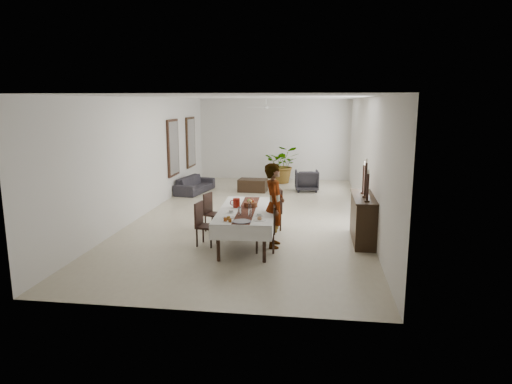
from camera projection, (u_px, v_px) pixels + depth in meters
name	position (u px, v px, depth m)	size (l,w,h in m)	color
floor	(253.00, 215.00, 12.67)	(6.00, 12.00, 0.00)	#BCB295
ceiling	(253.00, 97.00, 12.05)	(6.00, 12.00, 0.02)	white
wall_back	(274.00, 139.00, 18.19)	(6.00, 0.02, 3.20)	silver
wall_front	(194.00, 207.00, 6.53)	(6.00, 0.02, 3.20)	silver
wall_left	(147.00, 156.00, 12.76)	(0.02, 12.00, 3.20)	silver
wall_right	(366.00, 159.00, 11.96)	(0.02, 12.00, 3.20)	silver
dining_table_top	(247.00, 211.00, 9.94)	(1.03, 2.46, 0.05)	black
table_leg_fl	(218.00, 244.00, 8.91)	(0.07, 0.07, 0.72)	black
table_leg_fr	(264.00, 245.00, 8.84)	(0.07, 0.07, 0.72)	black
table_leg_bl	(234.00, 215.00, 11.20)	(0.07, 0.07, 0.72)	black
table_leg_br	(271.00, 215.00, 11.13)	(0.07, 0.07, 0.72)	black
tablecloth_top	(247.00, 210.00, 9.94)	(1.21, 2.64, 0.01)	silver
tablecloth_drape_left	(220.00, 216.00, 10.02)	(0.01, 2.64, 0.31)	white
tablecloth_drape_right	(275.00, 217.00, 9.92)	(0.01, 2.64, 0.31)	white
tablecloth_drape_near	(240.00, 233.00, 8.68)	(1.21, 0.01, 0.31)	silver
tablecloth_drape_far	(253.00, 203.00, 11.26)	(1.21, 0.01, 0.31)	white
table_runner	(247.00, 209.00, 9.94)	(0.36, 2.56, 0.00)	#522417
red_pitcher	(236.00, 203.00, 10.09)	(0.15, 0.15, 0.21)	maroon
pitcher_handle	(233.00, 203.00, 10.10)	(0.12, 0.12, 0.02)	maroon
wine_glass_near	(250.00, 213.00, 9.26)	(0.07, 0.07, 0.17)	white
wine_glass_mid	(240.00, 211.00, 9.38)	(0.07, 0.07, 0.17)	white
wine_glass_far	(250.00, 205.00, 9.97)	(0.07, 0.07, 0.17)	silver
teacup_right	(259.00, 215.00, 9.31)	(0.09, 0.09, 0.06)	silver
saucer_right	(259.00, 216.00, 9.31)	(0.15, 0.15, 0.01)	silver
teacup_left	(231.00, 211.00, 9.61)	(0.09, 0.09, 0.06)	silver
saucer_left	(231.00, 213.00, 9.61)	(0.15, 0.15, 0.01)	white
plate_near_right	(260.00, 220.00, 9.01)	(0.25, 0.25, 0.02)	white
bread_near_right	(260.00, 219.00, 9.00)	(0.09, 0.09, 0.09)	tan
plate_near_left	(228.00, 217.00, 9.21)	(0.25, 0.25, 0.02)	silver
plate_far_left	(236.00, 203.00, 10.51)	(0.25, 0.25, 0.02)	white
serving_tray	(242.00, 221.00, 8.88)	(0.37, 0.37, 0.02)	#414045
jam_jar_a	(230.00, 220.00, 8.87)	(0.07, 0.07, 0.08)	#964E15
jam_jar_b	(225.00, 219.00, 8.93)	(0.07, 0.07, 0.08)	brown
jam_jar_c	(229.00, 218.00, 9.03)	(0.07, 0.07, 0.08)	brown
fruit_basket	(251.00, 204.00, 10.17)	(0.31, 0.31, 0.10)	brown
fruit_red	(252.00, 201.00, 10.18)	(0.09, 0.09, 0.09)	maroon
fruit_green	(249.00, 201.00, 10.19)	(0.08, 0.08, 0.08)	#588828
fruit_yellow	(250.00, 202.00, 10.11)	(0.09, 0.09, 0.09)	gold
chair_right_near_seat	(265.00, 231.00, 9.50)	(0.42, 0.42, 0.05)	black
chair_right_near_leg_fl	(273.00, 244.00, 9.37)	(0.04, 0.04, 0.41)	black
chair_right_near_leg_fr	(273.00, 239.00, 9.71)	(0.04, 0.04, 0.41)	black
chair_right_near_leg_bl	(257.00, 244.00, 9.38)	(0.04, 0.04, 0.41)	black
chair_right_near_leg_br	(257.00, 239.00, 9.71)	(0.04, 0.04, 0.41)	black
chair_right_near_back	(274.00, 218.00, 9.44)	(0.42, 0.04, 0.53)	black
chair_right_far_seat	(272.00, 212.00, 11.14)	(0.43, 0.43, 0.05)	black
chair_right_far_leg_fl	(281.00, 222.00, 11.04)	(0.04, 0.04, 0.42)	black
chair_right_far_leg_fr	(278.00, 219.00, 11.38)	(0.04, 0.04, 0.42)	black
chair_right_far_leg_bl	(266.00, 223.00, 11.00)	(0.04, 0.04, 0.42)	black
chair_right_far_leg_br	(264.00, 219.00, 11.34)	(0.04, 0.04, 0.42)	black
chair_right_far_back	(280.00, 200.00, 11.11)	(0.43, 0.04, 0.54)	black
chair_left_near_seat	(207.00, 227.00, 9.90)	(0.40, 0.40, 0.05)	black
chair_left_near_leg_fl	(203.00, 234.00, 10.14)	(0.04, 0.04, 0.40)	black
chair_left_near_leg_fr	(197.00, 238.00, 9.83)	(0.04, 0.04, 0.40)	black
chair_left_near_leg_bl	(217.00, 235.00, 10.05)	(0.04, 0.04, 0.40)	black
chair_left_near_leg_br	(211.00, 239.00, 9.74)	(0.04, 0.04, 0.40)	black
chair_left_near_back	(199.00, 214.00, 9.90)	(0.40, 0.04, 0.51)	black
chair_left_far_seat	(214.00, 214.00, 11.03)	(0.39, 0.39, 0.04)	black
chair_left_far_leg_fl	(212.00, 221.00, 11.28)	(0.04, 0.04, 0.38)	black
chair_left_far_leg_fr	(205.00, 224.00, 10.99)	(0.04, 0.04, 0.38)	black
chair_left_far_leg_bl	(223.00, 222.00, 11.14)	(0.04, 0.04, 0.38)	black
chair_left_far_leg_br	(217.00, 225.00, 10.86)	(0.04, 0.04, 0.38)	black
chair_left_far_back	(208.00, 203.00, 11.05)	(0.39, 0.04, 0.49)	black
woman	(274.00, 205.00, 9.74)	(0.66, 0.43, 1.82)	gray
sideboard_body	(363.00, 219.00, 10.19)	(0.45, 1.67, 1.00)	black
sideboard_top	(364.00, 197.00, 10.09)	(0.49, 1.74, 0.03)	black
candlestick_near_base	(367.00, 201.00, 9.48)	(0.11, 0.11, 0.03)	black
candlestick_near_shaft	(368.00, 187.00, 9.43)	(0.06, 0.06, 0.56)	black
candlestick_near_candle	(368.00, 172.00, 9.36)	(0.04, 0.04, 0.09)	beige
candlestick_mid_base	(365.00, 197.00, 9.92)	(0.11, 0.11, 0.03)	black
candlestick_mid_shaft	(366.00, 180.00, 9.84)	(0.06, 0.06, 0.72)	black
candlestick_mid_candle	(367.00, 161.00, 9.76)	(0.04, 0.04, 0.09)	white
candlestick_far_base	(363.00, 193.00, 10.35)	(0.11, 0.11, 0.03)	black
candlestick_far_shaft	(364.00, 179.00, 10.29)	(0.06, 0.06, 0.61)	black
candlestick_far_candle	(364.00, 163.00, 10.22)	(0.04, 0.04, 0.09)	#EDE9CD
sofa	(195.00, 184.00, 15.74)	(1.87, 0.73, 0.54)	#2B282D
armchair	(307.00, 181.00, 15.95)	(0.79, 0.81, 0.74)	#28252A
coffee_table	(253.00, 185.00, 15.91)	(0.97, 0.65, 0.43)	black
potted_plant	(283.00, 164.00, 17.49)	(1.30, 1.13, 1.44)	#295823
mirror_frame_near	(173.00, 148.00, 14.89)	(0.06, 1.05, 1.85)	black
mirror_glass_near	(174.00, 148.00, 14.89)	(0.01, 0.90, 1.70)	silver
mirror_frame_far	(191.00, 142.00, 16.93)	(0.06, 1.05, 1.85)	black
mirror_glass_far	(192.00, 142.00, 16.93)	(0.01, 0.90, 1.70)	silver
fan_rod	(266.00, 101.00, 14.98)	(0.04, 0.04, 0.20)	silver
fan_hub	(266.00, 107.00, 15.02)	(0.16, 0.16, 0.08)	silver
fan_blade_n	(267.00, 107.00, 15.36)	(0.10, 0.55, 0.01)	white
fan_blade_s	(265.00, 107.00, 14.68)	(0.10, 0.55, 0.01)	silver
fan_blade_e	(276.00, 107.00, 14.98)	(0.55, 0.10, 0.01)	white
fan_blade_w	(255.00, 107.00, 15.07)	(0.55, 0.10, 0.01)	white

